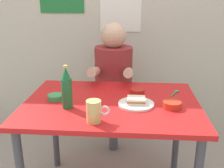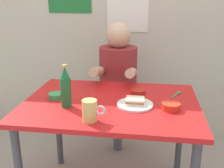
# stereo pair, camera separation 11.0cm
# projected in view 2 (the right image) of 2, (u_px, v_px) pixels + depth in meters

# --- Properties ---
(wall_back) EXTENTS (4.40, 0.09, 2.60)m
(wall_back) POSITION_uv_depth(u_px,v_px,m) (127.00, 4.00, 2.51)
(wall_back) COLOR #BCB299
(wall_back) RESTS_ON ground
(dining_table) EXTENTS (1.10, 0.80, 0.74)m
(dining_table) POSITION_uv_depth(u_px,v_px,m) (111.00, 115.00, 1.73)
(dining_table) COLOR red
(dining_table) RESTS_ON ground
(stool) EXTENTS (0.34, 0.34, 0.45)m
(stool) POSITION_uv_depth(u_px,v_px,m) (118.00, 115.00, 2.42)
(stool) COLOR #4C4C51
(stool) RESTS_ON ground
(person_seated) EXTENTS (0.33, 0.56, 0.72)m
(person_seated) POSITION_uv_depth(u_px,v_px,m) (118.00, 71.00, 2.28)
(person_seated) COLOR maroon
(person_seated) RESTS_ON stool
(plate_orange) EXTENTS (0.22, 0.22, 0.01)m
(plate_orange) POSITION_uv_depth(u_px,v_px,m) (135.00, 105.00, 1.63)
(plate_orange) COLOR silver
(plate_orange) RESTS_ON dining_table
(sandwich) EXTENTS (0.11, 0.09, 0.04)m
(sandwich) POSITION_uv_depth(u_px,v_px,m) (135.00, 101.00, 1.63)
(sandwich) COLOR beige
(sandwich) RESTS_ON plate_orange
(beer_mug) EXTENTS (0.13, 0.08, 0.12)m
(beer_mug) POSITION_uv_depth(u_px,v_px,m) (90.00, 111.00, 1.42)
(beer_mug) COLOR #D1BC66
(beer_mug) RESTS_ON dining_table
(beer_bottle) EXTENTS (0.06, 0.06, 0.26)m
(beer_bottle) POSITION_uv_depth(u_px,v_px,m) (66.00, 88.00, 1.59)
(beer_bottle) COLOR #19602D
(beer_bottle) RESTS_ON dining_table
(sauce_bowl_chili) EXTENTS (0.11, 0.11, 0.04)m
(sauce_bowl_chili) POSITION_uv_depth(u_px,v_px,m) (171.00, 106.00, 1.58)
(sauce_bowl_chili) COLOR red
(sauce_bowl_chili) RESTS_ON dining_table
(sambal_bowl_red) EXTENTS (0.10, 0.10, 0.03)m
(sambal_bowl_red) POSITION_uv_depth(u_px,v_px,m) (138.00, 92.00, 1.81)
(sambal_bowl_red) COLOR #B21E14
(sambal_bowl_red) RESTS_ON dining_table
(dip_bowl_green) EXTENTS (0.10, 0.10, 0.03)m
(dip_bowl_green) POSITION_uv_depth(u_px,v_px,m) (56.00, 96.00, 1.74)
(dip_bowl_green) COLOR #388C4C
(dip_bowl_green) RESTS_ON dining_table
(spoon) EXTENTS (0.07, 0.11, 0.01)m
(spoon) POSITION_uv_depth(u_px,v_px,m) (178.00, 94.00, 1.82)
(spoon) COLOR #26A559
(spoon) RESTS_ON dining_table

